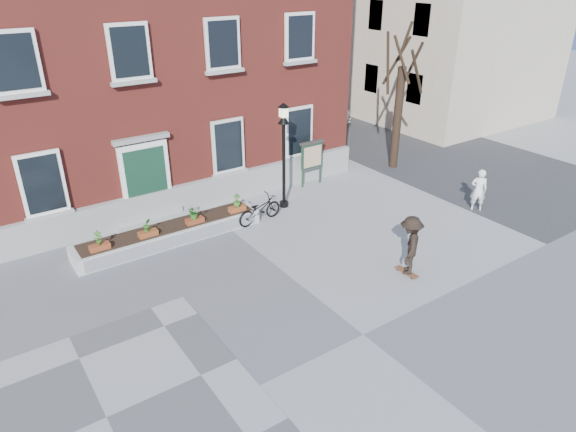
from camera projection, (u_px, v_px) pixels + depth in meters
ground at (363, 335)px, 12.62m from camera, size 100.00×100.00×0.00m
checker_patch at (107, 417)px, 10.31m from camera, size 6.00×6.00×0.01m
bicycle at (260, 210)px, 17.96m from camera, size 1.87×0.85×0.95m
parked_car at (321, 106)px, 29.95m from camera, size 2.44×4.75×1.49m
bystander at (479, 190)px, 18.70m from camera, size 0.68×0.69×1.60m
brick_building at (82, 21)px, 19.16m from camera, size 18.40×10.85×12.60m
planter_assembly at (171, 232)px, 16.78m from camera, size 6.20×1.12×1.15m
bare_tree at (399, 105)px, 21.90m from camera, size 1.83×1.83×6.16m
lamp_post at (284, 142)px, 18.20m from camera, size 0.40×0.40×3.93m
notice_board at (312, 156)px, 20.66m from camera, size 1.10×0.16×1.87m
skateboarder at (410, 245)px, 14.68m from camera, size 1.31×1.24×1.85m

